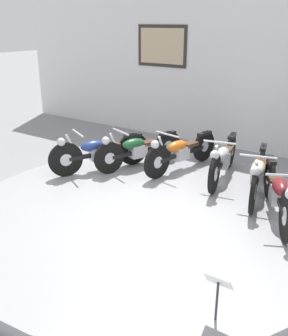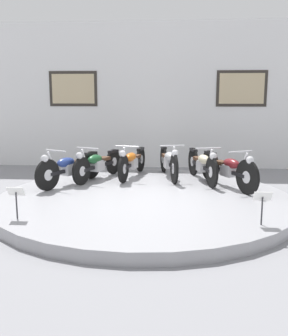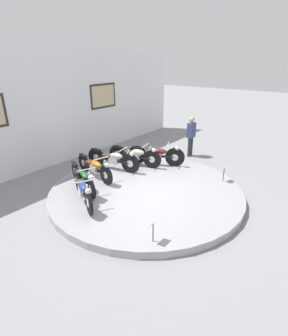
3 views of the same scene
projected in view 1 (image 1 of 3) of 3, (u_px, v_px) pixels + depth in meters
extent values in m
plane|color=gray|center=(149.00, 219.00, 6.02)|extent=(60.00, 60.00, 0.00)
cylinder|color=#99999E|center=(149.00, 214.00, 5.99)|extent=(5.59, 5.59, 0.20)
cube|color=white|center=(257.00, 59.00, 8.55)|extent=(14.00, 0.20, 4.13)
cube|color=#2D2823|center=(162.00, 46.00, 9.67)|extent=(1.40, 0.02, 1.00)
cube|color=#C6B289|center=(162.00, 46.00, 9.67)|extent=(1.24, 0.02, 0.84)
cylinder|color=black|center=(66.00, 160.00, 7.07)|extent=(0.34, 0.59, 0.64)
cylinder|color=silver|center=(66.00, 160.00, 7.07)|extent=(0.16, 0.23, 0.22)
cylinder|color=black|center=(133.00, 149.00, 7.66)|extent=(0.34, 0.59, 0.64)
cylinder|color=silver|center=(133.00, 149.00, 7.66)|extent=(0.16, 0.23, 0.22)
cube|color=black|center=(101.00, 154.00, 7.36)|extent=(0.64, 1.13, 0.07)
cube|color=silver|center=(99.00, 153.00, 7.34)|extent=(0.33, 0.38, 0.24)
ellipsoid|color=navy|center=(93.00, 146.00, 7.24)|extent=(0.42, 0.53, 0.20)
cube|color=#472D1E|center=(111.00, 145.00, 7.41)|extent=(0.33, 0.38, 0.07)
cube|color=black|center=(133.00, 136.00, 7.56)|extent=(0.26, 0.37, 0.06)
cylinder|color=silver|center=(73.00, 148.00, 7.06)|extent=(0.15, 0.24, 0.54)
cylinder|color=silver|center=(78.00, 133.00, 7.02)|extent=(0.49, 0.28, 0.03)
sphere|color=silver|center=(61.00, 142.00, 6.92)|extent=(0.15, 0.15, 0.15)
cylinder|color=black|center=(109.00, 158.00, 7.20)|extent=(0.27, 0.58, 0.60)
cylinder|color=silver|center=(109.00, 158.00, 7.20)|extent=(0.14, 0.22, 0.21)
cylinder|color=black|center=(167.00, 146.00, 7.92)|extent=(0.27, 0.58, 0.60)
cylinder|color=silver|center=(167.00, 146.00, 7.92)|extent=(0.14, 0.22, 0.21)
cube|color=black|center=(140.00, 151.00, 7.56)|extent=(0.51, 1.18, 0.07)
cube|color=silver|center=(138.00, 151.00, 7.53)|extent=(0.30, 0.37, 0.24)
ellipsoid|color=#1E562D|center=(133.00, 144.00, 7.42)|extent=(0.38, 0.53, 0.20)
cube|color=#472D1E|center=(149.00, 143.00, 7.63)|extent=(0.30, 0.37, 0.07)
cube|color=black|center=(168.00, 133.00, 7.83)|extent=(0.22, 0.37, 0.06)
cylinder|color=silver|center=(116.00, 146.00, 7.21)|extent=(0.13, 0.25, 0.54)
cylinder|color=silver|center=(121.00, 132.00, 7.18)|extent=(0.52, 0.22, 0.03)
sphere|color=silver|center=(106.00, 141.00, 7.05)|extent=(0.15, 0.15, 0.15)
cylinder|color=black|center=(157.00, 162.00, 6.97)|extent=(0.17, 0.61, 0.62)
cylinder|color=silver|center=(157.00, 162.00, 6.97)|extent=(0.11, 0.22, 0.22)
cylinder|color=black|center=(204.00, 146.00, 7.85)|extent=(0.17, 0.61, 0.62)
cylinder|color=silver|center=(204.00, 146.00, 7.85)|extent=(0.11, 0.22, 0.22)
cube|color=black|center=(182.00, 154.00, 7.41)|extent=(0.31, 1.23, 0.07)
cube|color=silver|center=(181.00, 153.00, 7.38)|extent=(0.26, 0.35, 0.24)
ellipsoid|color=#D16619|center=(177.00, 146.00, 7.26)|extent=(0.31, 0.51, 0.20)
cube|color=#472D1E|center=(190.00, 144.00, 7.51)|extent=(0.26, 0.35, 0.07)
cube|color=black|center=(205.00, 134.00, 7.76)|extent=(0.17, 0.37, 0.06)
cylinder|color=silver|center=(163.00, 150.00, 7.00)|extent=(0.09, 0.25, 0.54)
cylinder|color=silver|center=(167.00, 134.00, 6.98)|extent=(0.54, 0.14, 0.03)
sphere|color=silver|center=(155.00, 144.00, 6.81)|extent=(0.15, 0.15, 0.15)
cylinder|color=black|center=(214.00, 174.00, 6.38)|extent=(0.19, 0.66, 0.67)
cylinder|color=silver|center=(214.00, 174.00, 6.38)|extent=(0.11, 0.24, 0.23)
cylinder|color=black|center=(231.00, 150.00, 7.54)|extent=(0.19, 0.66, 0.67)
cylinder|color=silver|center=(231.00, 150.00, 7.54)|extent=(0.11, 0.24, 0.23)
cube|color=black|center=(223.00, 161.00, 6.96)|extent=(0.32, 1.23, 0.07)
cube|color=silver|center=(223.00, 160.00, 6.92)|extent=(0.26, 0.35, 0.24)
ellipsoid|color=#B2B5BA|center=(222.00, 154.00, 6.77)|extent=(0.31, 0.51, 0.20)
cube|color=#472D1E|center=(226.00, 150.00, 7.10)|extent=(0.26, 0.35, 0.07)
cube|color=black|center=(232.00, 136.00, 7.44)|extent=(0.17, 0.37, 0.06)
cylinder|color=silver|center=(217.00, 159.00, 6.43)|extent=(0.09, 0.25, 0.54)
cylinder|color=silver|center=(220.00, 142.00, 6.43)|extent=(0.54, 0.14, 0.03)
sphere|color=silver|center=(215.00, 155.00, 6.20)|extent=(0.15, 0.15, 0.15)
cylinder|color=black|center=(253.00, 192.00, 5.72)|extent=(0.21, 0.65, 0.66)
cylinder|color=silver|center=(253.00, 192.00, 5.72)|extent=(0.12, 0.24, 0.23)
cylinder|color=black|center=(262.00, 162.00, 6.90)|extent=(0.21, 0.65, 0.66)
cylinder|color=silver|center=(262.00, 162.00, 6.90)|extent=(0.12, 0.24, 0.23)
cube|color=black|center=(258.00, 176.00, 6.31)|extent=(0.37, 1.22, 0.07)
cube|color=silver|center=(258.00, 175.00, 6.27)|extent=(0.27, 0.36, 0.24)
ellipsoid|color=beige|center=(258.00, 168.00, 6.12)|extent=(0.33, 0.52, 0.20)
cube|color=#472D1E|center=(260.00, 163.00, 6.45)|extent=(0.27, 0.36, 0.07)
cube|color=black|center=(263.00, 147.00, 6.80)|extent=(0.18, 0.37, 0.06)
cylinder|color=silver|center=(256.00, 175.00, 5.78)|extent=(0.10, 0.25, 0.54)
cylinder|color=silver|center=(258.00, 156.00, 5.78)|extent=(0.53, 0.16, 0.03)
sphere|color=silver|center=(255.00, 171.00, 5.55)|extent=(0.15, 0.15, 0.15)
cylinder|color=black|center=(287.00, 216.00, 4.97)|extent=(0.36, 0.63, 0.68)
cylinder|color=silver|center=(287.00, 216.00, 4.97)|extent=(0.17, 0.24, 0.24)
cylinder|color=black|center=(269.00, 177.00, 6.22)|extent=(0.36, 0.63, 0.68)
cylinder|color=silver|center=(269.00, 177.00, 6.22)|extent=(0.17, 0.24, 0.24)
cube|color=black|center=(277.00, 194.00, 5.60)|extent=(0.62, 1.14, 0.07)
cube|color=silver|center=(278.00, 194.00, 5.55)|extent=(0.32, 0.38, 0.24)
ellipsoid|color=maroon|center=(280.00, 187.00, 5.41)|extent=(0.41, 0.53, 0.20)
cube|color=#472D1E|center=(276.00, 180.00, 5.75)|extent=(0.32, 0.38, 0.07)
cube|color=black|center=(272.00, 160.00, 6.12)|extent=(0.25, 0.37, 0.06)
cylinder|color=silver|center=(286.00, 197.00, 5.04)|extent=(0.15, 0.24, 0.54)
cylinder|color=silver|center=(287.00, 175.00, 5.05)|extent=(0.50, 0.27, 0.03)
cylinder|color=#333338|center=(217.00, 301.00, 3.67)|extent=(0.02, 0.02, 0.42)
cube|color=white|center=(218.00, 281.00, 3.59)|extent=(0.26, 0.11, 0.15)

